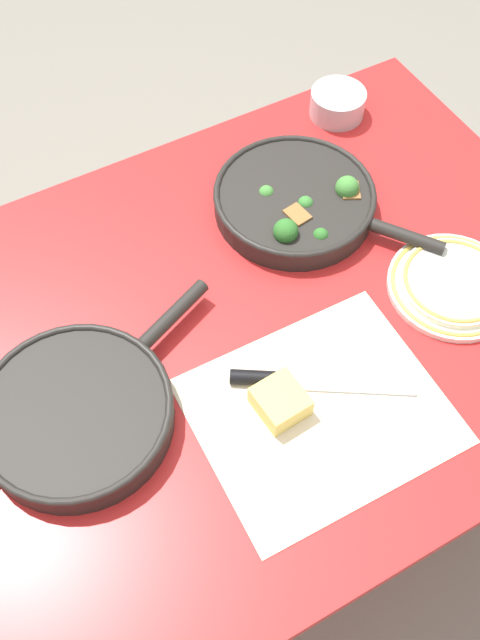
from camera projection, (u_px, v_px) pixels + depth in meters
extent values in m
plane|color=slate|center=(240.00, 483.00, 1.80)|extent=(14.00, 14.00, 0.00)
cube|color=red|center=(240.00, 331.00, 1.19)|extent=(1.27, 0.90, 0.03)
cylinder|color=#BCBCC1|center=(363.00, 204.00, 1.84)|extent=(0.05, 0.05, 0.71)
cylinder|color=black|center=(294.00, 201.00, 1.30)|extent=(0.29, 0.29, 0.04)
torus|color=black|center=(295.00, 193.00, 1.28)|extent=(0.30, 0.30, 0.01)
cylinder|color=black|center=(407.00, 236.00, 1.24)|extent=(0.10, 0.12, 0.02)
cylinder|color=#2C6823|center=(305.00, 211.00, 1.29)|extent=(0.01, 0.01, 0.02)
sphere|color=#387A33|center=(305.00, 204.00, 1.28)|extent=(0.03, 0.03, 0.03)
cylinder|color=#245B1C|center=(320.00, 243.00, 1.25)|extent=(0.01, 0.01, 0.02)
sphere|color=#2D6B28|center=(321.00, 236.00, 1.24)|extent=(0.03, 0.03, 0.03)
cylinder|color=#357027|center=(266.00, 200.00, 1.31)|extent=(0.01, 0.01, 0.02)
sphere|color=#428438|center=(266.00, 193.00, 1.29)|extent=(0.03, 0.03, 0.03)
cylinder|color=#357027|center=(345.00, 198.00, 1.30)|extent=(0.02, 0.02, 0.02)
sphere|color=#428438|center=(347.00, 188.00, 1.28)|extent=(0.04, 0.04, 0.04)
cylinder|color=#245B1C|center=(285.00, 241.00, 1.25)|extent=(0.02, 0.02, 0.02)
sphere|color=#2D6B28|center=(286.00, 231.00, 1.22)|extent=(0.04, 0.04, 0.04)
cylinder|color=#2C6823|center=(286.00, 236.00, 1.26)|extent=(0.01, 0.01, 0.02)
sphere|color=#387A33|center=(286.00, 229.00, 1.24)|extent=(0.03, 0.03, 0.03)
cube|color=olive|center=(277.00, 207.00, 1.29)|extent=(0.03, 0.04, 0.02)
cube|color=olive|center=(297.00, 220.00, 1.27)|extent=(0.04, 0.05, 0.04)
cube|color=olive|center=(350.00, 196.00, 1.30)|extent=(0.05, 0.05, 0.04)
cube|color=#9E703D|center=(314.00, 238.00, 1.25)|extent=(0.04, 0.03, 0.03)
cylinder|color=black|center=(77.00, 415.00, 1.06)|extent=(0.29, 0.29, 0.05)
torus|color=black|center=(74.00, 408.00, 1.05)|extent=(0.29, 0.29, 0.01)
cylinder|color=black|center=(173.00, 314.00, 1.15)|extent=(0.15, 0.08, 0.02)
cylinder|color=#E5CC60|center=(77.00, 416.00, 1.07)|extent=(0.24, 0.24, 0.02)
ellipsoid|color=#996B42|center=(30.00, 422.00, 1.07)|extent=(0.07, 0.07, 0.02)
cube|color=beige|center=(319.00, 411.00, 1.09)|extent=(0.38, 0.32, 0.00)
cube|color=silver|center=(350.00, 385.00, 1.11)|extent=(0.19, 0.13, 0.01)
cylinder|color=black|center=(257.00, 378.00, 1.11)|extent=(0.08, 0.07, 0.02)
cube|color=#E0C15B|center=(280.00, 402.00, 1.08)|extent=(0.08, 0.08, 0.04)
cylinder|color=silver|center=(453.00, 286.00, 1.22)|extent=(0.22, 0.22, 0.01)
torus|color=gold|center=(453.00, 284.00, 1.21)|extent=(0.21, 0.21, 0.01)
cylinder|color=silver|center=(454.00, 282.00, 1.21)|extent=(0.18, 0.18, 0.01)
torus|color=gold|center=(455.00, 280.00, 1.20)|extent=(0.18, 0.18, 0.01)
cylinder|color=#B7B7BC|center=(338.00, 103.00, 1.44)|extent=(0.11, 0.11, 0.05)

